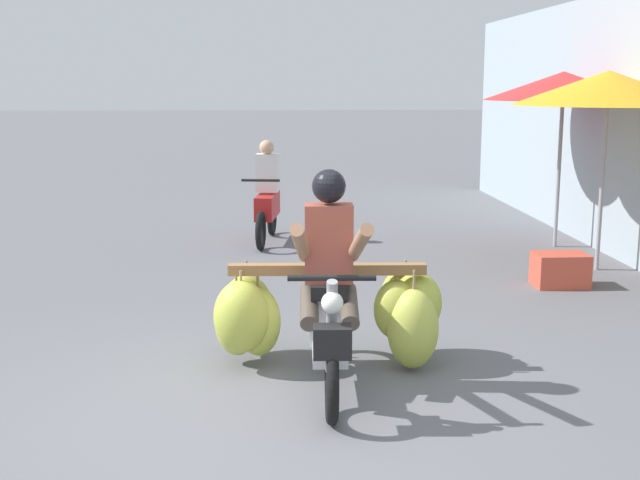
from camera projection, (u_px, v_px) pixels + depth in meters
name	position (u px, v px, depth m)	size (l,w,h in m)	color
ground_plane	(243.00, 428.00, 5.26)	(120.00, 120.00, 0.00)	slate
motorbike_main_loaded	(328.00, 308.00, 6.23)	(1.81, 1.83, 1.58)	black
motorbike_distant_ahead_left	(267.00, 201.00, 11.28)	(0.52, 1.62, 1.40)	black
market_umbrella_near_shop	(608.00, 88.00, 9.28)	(2.16, 2.16, 2.30)	#99999E
market_umbrella_further_along	(563.00, 86.00, 10.64)	(2.06, 2.06, 2.31)	#99999E
produce_crate	(560.00, 270.00, 8.87)	(0.56, 0.40, 0.36)	#CC4C38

